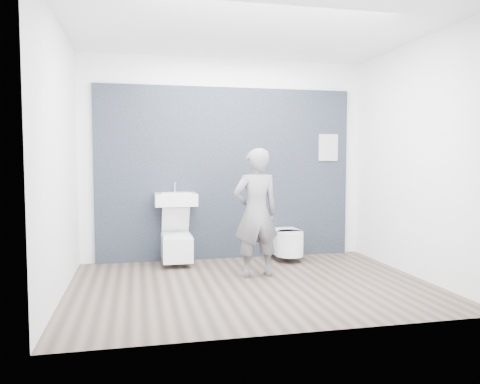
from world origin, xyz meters
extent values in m
plane|color=brown|center=(0.00, 0.00, 0.00)|extent=(4.00, 4.00, 0.00)
plane|color=white|center=(0.00, 1.50, 1.40)|extent=(4.00, 0.00, 4.00)
plane|color=white|center=(0.00, -1.50, 1.40)|extent=(4.00, 0.00, 4.00)
plane|color=white|center=(-2.00, 0.00, 1.40)|extent=(0.00, 3.00, 3.00)
plane|color=white|center=(2.00, 0.00, 1.40)|extent=(0.00, 3.00, 3.00)
plane|color=white|center=(0.00, 0.00, 2.80)|extent=(4.00, 4.00, 0.00)
cube|color=black|center=(0.00, 1.47, 0.00)|extent=(3.60, 0.06, 2.40)
cube|color=white|center=(-0.74, 1.23, 0.87)|extent=(0.55, 0.41, 0.16)
cube|color=silver|center=(-0.74, 1.21, 0.95)|extent=(0.38, 0.27, 0.03)
cylinder|color=silver|center=(-0.74, 1.38, 1.02)|extent=(0.02, 0.02, 0.14)
cylinder|color=silver|center=(-0.74, 1.33, 1.08)|extent=(0.02, 0.09, 0.02)
cylinder|color=silver|center=(-0.74, 1.42, 0.73)|extent=(0.04, 0.04, 0.11)
cube|color=white|center=(-0.74, 1.16, 0.23)|extent=(0.39, 0.56, 0.32)
cylinder|color=silver|center=(-0.74, 1.12, 0.38)|extent=(0.27, 0.27, 0.03)
cube|color=white|center=(-0.74, 1.12, 0.41)|extent=(0.37, 0.45, 0.02)
cube|color=white|center=(-0.74, 1.28, 0.59)|extent=(0.37, 0.23, 0.36)
cube|color=silver|center=(-0.74, 1.41, 0.11)|extent=(0.10, 0.06, 0.08)
cube|color=white|center=(0.78, 1.22, 0.24)|extent=(0.37, 0.43, 0.31)
cylinder|color=white|center=(0.78, 1.01, 0.24)|extent=(0.37, 0.37, 0.31)
cube|color=white|center=(0.78, 1.19, 0.41)|extent=(0.35, 0.41, 0.03)
cylinder|color=white|center=(0.78, 0.99, 0.41)|extent=(0.35, 0.35, 0.03)
cube|color=silver|center=(0.78, 1.41, 0.13)|extent=(0.10, 0.06, 0.08)
cube|color=white|center=(1.50, 1.43, 0.00)|extent=(0.29, 0.03, 0.39)
imported|color=slate|center=(0.14, 0.35, 0.77)|extent=(0.59, 0.42, 1.53)
camera|label=1|loc=(-1.24, -5.00, 1.40)|focal=35.00mm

